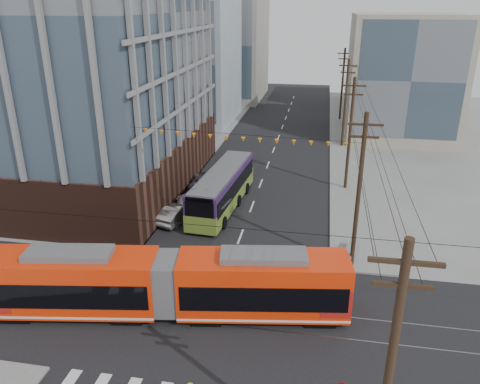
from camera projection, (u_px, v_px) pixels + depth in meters
The scene contains 13 objects.
ground at pixel (194, 359), 24.42m from camera, with size 160.00×160.00×0.00m, color slate.
office_building at pixel (26, 37), 43.61m from camera, with size 30.00×25.00×28.60m, color #381E16.
bg_bldg_nw_near at pixel (174, 61), 71.24m from camera, with size 18.00×16.00×18.00m, color #8C99A5.
bg_bldg_ne_near at pixel (402, 77), 62.59m from camera, with size 14.00×14.00×16.00m, color gray.
bg_bldg_nw_far at pixel (221, 44), 88.62m from camera, with size 16.00×18.00×20.00m, color gray.
bg_bldg_ne_far at pixel (397, 67), 80.89m from camera, with size 16.00×16.00×14.00m, color #8C99A5.
utility_pole_far at pixel (342, 85), 72.05m from camera, with size 0.30×0.30×11.00m, color black.
streetcar at pixel (168, 284), 27.28m from camera, with size 20.96×2.95×4.04m, color red, non-canonical shape.
city_bus at pixel (223, 188), 41.99m from camera, with size 2.73×12.60×3.57m, color #321B48, non-canonical shape.
parked_car_silver at pixel (178, 213), 39.60m from camera, with size 1.61×4.61×1.52m, color #ACACAC.
parked_car_white at pixel (187, 204), 41.46m from camera, with size 2.04×5.01×1.46m, color silver.
parked_car_grey at pixel (203, 181), 46.89m from camera, with size 2.23×4.84×1.34m, color slate.
jersey_barrier at pixel (348, 256), 33.46m from camera, with size 0.94×4.16×0.83m, color slate.
Camera 1 is at (5.79, -18.62, 17.28)m, focal length 35.00 mm.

